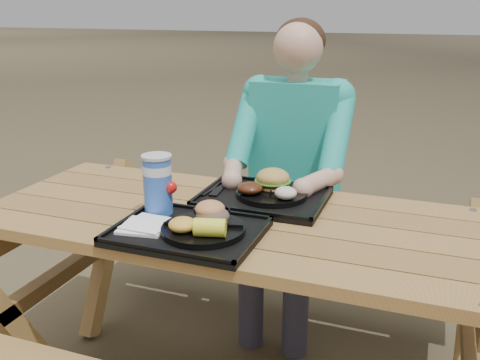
% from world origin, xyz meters
% --- Properties ---
extents(picnic_table, '(1.80, 1.49, 0.75)m').
position_xyz_m(picnic_table, '(0.00, 0.00, 0.38)').
color(picnic_table, '#999999').
rests_on(picnic_table, ground).
extents(tray_near, '(0.45, 0.35, 0.02)m').
position_xyz_m(tray_near, '(-0.10, -0.21, 0.76)').
color(tray_near, black).
rests_on(tray_near, picnic_table).
extents(tray_far, '(0.45, 0.35, 0.02)m').
position_xyz_m(tray_far, '(0.03, 0.17, 0.76)').
color(tray_far, black).
rests_on(tray_far, picnic_table).
extents(plate_near, '(0.26, 0.26, 0.02)m').
position_xyz_m(plate_near, '(-0.04, -0.21, 0.78)').
color(plate_near, black).
rests_on(plate_near, tray_near).
extents(plate_far, '(0.26, 0.26, 0.02)m').
position_xyz_m(plate_far, '(0.06, 0.18, 0.78)').
color(plate_far, black).
rests_on(plate_far, tray_far).
extents(napkin_stack, '(0.16, 0.16, 0.02)m').
position_xyz_m(napkin_stack, '(-0.23, -0.24, 0.78)').
color(napkin_stack, white).
rests_on(napkin_stack, tray_near).
extents(soda_cup, '(0.09, 0.09, 0.19)m').
position_xyz_m(soda_cup, '(-0.25, -0.11, 0.87)').
color(soda_cup, '#184BB7').
rests_on(soda_cup, tray_near).
extents(condiment_bbq, '(0.05, 0.05, 0.03)m').
position_xyz_m(condiment_bbq, '(-0.10, -0.09, 0.78)').
color(condiment_bbq, black).
rests_on(condiment_bbq, tray_near).
extents(condiment_mustard, '(0.05, 0.05, 0.03)m').
position_xyz_m(condiment_mustard, '(-0.03, -0.09, 0.79)').
color(condiment_mustard, '#FEAF1C').
rests_on(condiment_mustard, tray_near).
extents(sandwich, '(0.10, 0.10, 0.10)m').
position_xyz_m(sandwich, '(-0.03, -0.17, 0.84)').
color(sandwich, '#CD8148').
rests_on(sandwich, plate_near).
extents(mac_cheese, '(0.09, 0.09, 0.04)m').
position_xyz_m(mac_cheese, '(-0.08, -0.27, 0.81)').
color(mac_cheese, yellow).
rests_on(mac_cheese, plate_near).
extents(corn_cob, '(0.11, 0.11, 0.05)m').
position_xyz_m(corn_cob, '(0.01, -0.27, 0.82)').
color(corn_cob, '#FDFF35').
rests_on(corn_cob, plate_near).
extents(cutlery_far, '(0.05, 0.18, 0.01)m').
position_xyz_m(cutlery_far, '(-0.15, 0.19, 0.77)').
color(cutlery_far, black).
rests_on(cutlery_far, tray_far).
extents(burger, '(0.13, 0.13, 0.11)m').
position_xyz_m(burger, '(0.05, 0.22, 0.85)').
color(burger, '#BE9243').
rests_on(burger, plate_far).
extents(baked_beans, '(0.09, 0.09, 0.04)m').
position_xyz_m(baked_beans, '(-0.01, 0.12, 0.81)').
color(baked_beans, '#4D200F').
rests_on(baked_beans, plate_far).
extents(potato_salad, '(0.08, 0.08, 0.04)m').
position_xyz_m(potato_salad, '(0.13, 0.12, 0.81)').
color(potato_salad, beige).
rests_on(potato_salad, plate_far).
extents(diner, '(0.48, 0.84, 1.28)m').
position_xyz_m(diner, '(0.02, 0.65, 0.64)').
color(diner, '#1BBEB3').
rests_on(diner, ground).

